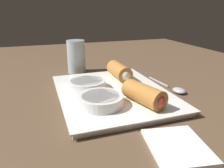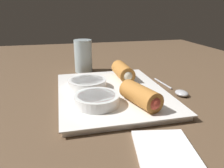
{
  "view_description": "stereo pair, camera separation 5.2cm",
  "coord_description": "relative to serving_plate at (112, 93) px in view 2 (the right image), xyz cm",
  "views": [
    {
      "loc": [
        -44.46,
        16.09,
        23.46
      ],
      "look_at": [
        3.84,
        -0.67,
        5.23
      ],
      "focal_mm": 35.0,
      "sensor_mm": 36.0,
      "label": 1
    },
    {
      "loc": [
        -45.92,
        11.1,
        23.46
      ],
      "look_at": [
        3.84,
        -0.67,
        5.23
      ],
      "focal_mm": 35.0,
      "sensor_mm": 36.0,
      "label": 2
    }
  ],
  "objects": [
    {
      "name": "dipping_bowl_near",
      "position": [
        3.44,
        5.71,
        1.97
      ],
      "size": [
        9.79,
        9.79,
        2.26
      ],
      "color": "white",
      "rests_on": "serving_plate"
    },
    {
      "name": "roll_front_left",
      "position": [
        -9.94,
        -4.03,
        2.9
      ],
      "size": [
        10.96,
        6.94,
        4.31
      ],
      "color": "#B77533",
      "rests_on": "serving_plate"
    },
    {
      "name": "spoon",
      "position": [
        -2.4,
        -17.18,
        -0.14
      ],
      "size": [
        15.33,
        3.37,
        1.36
      ],
      "color": "#B2B2B7",
      "rests_on": "table_surface"
    },
    {
      "name": "drinking_glass",
      "position": [
        23.97,
        4.45,
        4.7
      ],
      "size": [
        6.03,
        6.03,
        10.93
      ],
      "color": "silver",
      "rests_on": "table_surface"
    },
    {
      "name": "dipping_bowl_far",
      "position": [
        -7.36,
        5.12,
        1.97
      ],
      "size": [
        9.79,
        9.79,
        2.26
      ],
      "color": "white",
      "rests_on": "serving_plate"
    },
    {
      "name": "roll_front_right",
      "position": [
        8.5,
        -5.36,
        2.9
      ],
      "size": [
        10.76,
        4.45,
        4.31
      ],
      "color": "#B77533",
      "rests_on": "serving_plate"
    },
    {
      "name": "serving_plate",
      "position": [
        0.0,
        0.0,
        0.0
      ],
      "size": [
        33.73,
        26.32,
        1.5
      ],
      "color": "white",
      "rests_on": "table_surface"
    },
    {
      "name": "table_surface",
      "position": [
        -3.84,
        0.67,
        -1.76
      ],
      "size": [
        180.0,
        140.0,
        2.0
      ],
      "color": "brown",
      "rests_on": "ground"
    },
    {
      "name": "napkin",
      "position": [
        -23.75,
        -2.87,
        -0.46
      ],
      "size": [
        12.04,
        10.75,
        0.6
      ],
      "color": "white",
      "rests_on": "table_surface"
    }
  ]
}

